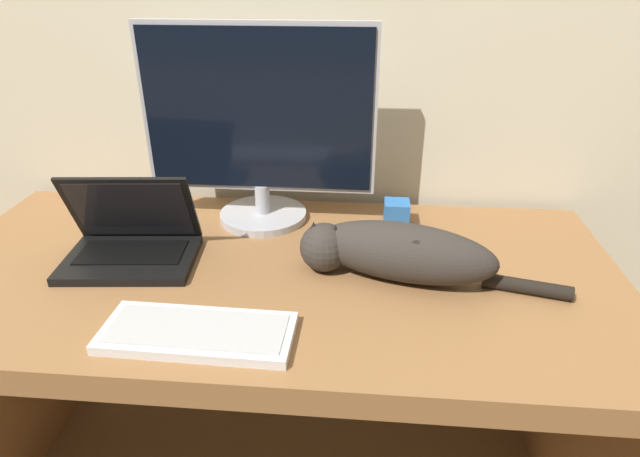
% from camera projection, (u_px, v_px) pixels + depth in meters
% --- Properties ---
extents(desk, '(1.61, 0.78, 0.74)m').
position_uv_depth(desk, '(275.00, 318.00, 1.31)').
color(desk, olive).
rests_on(desk, ground_plane).
extents(monitor, '(0.60, 0.24, 0.52)m').
position_uv_depth(monitor, '(259.00, 127.00, 1.37)').
color(monitor, '#B2B2B7').
rests_on(monitor, desk).
extents(laptop, '(0.32, 0.24, 0.21)m').
position_uv_depth(laptop, '(131.00, 243.00, 1.26)').
color(laptop, black).
rests_on(laptop, desk).
extents(external_keyboard, '(0.37, 0.16, 0.02)m').
position_uv_depth(external_keyboard, '(198.00, 333.00, 1.01)').
color(external_keyboard, white).
rests_on(external_keyboard, desk).
extents(cat, '(0.59, 0.22, 0.13)m').
position_uv_depth(cat, '(395.00, 251.00, 1.18)').
color(cat, '#332D28').
rests_on(cat, desk).
extents(small_toy, '(0.07, 0.07, 0.07)m').
position_uv_depth(small_toy, '(396.00, 213.00, 1.43)').
color(small_toy, '#2D6BB7').
rests_on(small_toy, desk).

